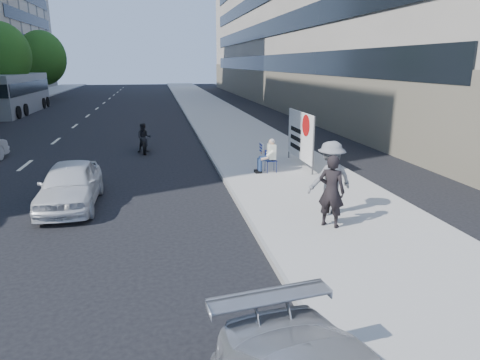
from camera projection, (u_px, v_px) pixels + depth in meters
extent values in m
plane|color=black|center=(194.00, 221.00, 11.84)|extent=(160.00, 160.00, 0.00)
cube|color=#A19E97|center=(225.00, 121.00, 31.49)|extent=(5.00, 120.00, 0.15)
cube|color=gray|center=(334.00, 3.00, 42.60)|extent=(14.00, 70.00, 20.00)
cylinder|color=#382616|center=(7.00, 95.00, 37.35)|extent=(0.30, 0.30, 2.97)
ellipsoid|color=#224612|center=(1.00, 55.00, 36.45)|extent=(4.80, 4.80, 5.52)
cylinder|color=#382616|center=(46.00, 88.00, 50.65)|extent=(0.30, 0.30, 2.62)
ellipsoid|color=#224612|center=(42.00, 58.00, 49.73)|extent=(5.40, 5.40, 6.21)
cylinder|color=navy|center=(267.00, 168.00, 16.25)|extent=(0.02, 0.02, 0.45)
cylinder|color=navy|center=(276.00, 167.00, 16.32)|extent=(0.02, 0.02, 0.45)
cylinder|color=navy|center=(265.00, 166.00, 16.59)|extent=(0.02, 0.02, 0.45)
cylinder|color=navy|center=(274.00, 165.00, 16.66)|extent=(0.02, 0.02, 0.45)
cube|color=navy|center=(271.00, 160.00, 16.39)|extent=(0.40, 0.40, 0.03)
cube|color=navy|center=(270.00, 155.00, 16.52)|extent=(0.40, 0.02, 0.40)
cylinder|color=navy|center=(266.00, 159.00, 16.23)|extent=(0.44, 0.17, 0.17)
cylinder|color=navy|center=(260.00, 165.00, 16.26)|extent=(0.14, 0.14, 0.46)
cube|color=black|center=(259.00, 172.00, 16.32)|extent=(0.26, 0.11, 0.10)
cylinder|color=navy|center=(265.00, 158.00, 16.42)|extent=(0.44, 0.17, 0.17)
cylinder|color=navy|center=(259.00, 164.00, 16.44)|extent=(0.14, 0.14, 0.46)
cube|color=black|center=(257.00, 171.00, 16.51)|extent=(0.26, 0.11, 0.10)
cube|color=white|center=(271.00, 152.00, 16.30)|extent=(0.26, 0.42, 0.56)
sphere|color=tan|center=(272.00, 142.00, 16.21)|extent=(0.23, 0.23, 0.23)
ellipsoid|color=gray|center=(272.00, 141.00, 16.20)|extent=(0.22, 0.24, 0.19)
ellipsoid|color=gray|center=(270.00, 144.00, 16.21)|extent=(0.10, 0.14, 0.13)
cylinder|color=white|center=(270.00, 154.00, 16.06)|extent=(0.30, 0.10, 0.25)
cylinder|color=tan|center=(265.00, 159.00, 16.07)|extent=(0.29, 0.09, 0.14)
cylinder|color=white|center=(268.00, 150.00, 16.53)|extent=(0.26, 0.20, 0.32)
cylinder|color=tan|center=(264.00, 152.00, 16.67)|extent=(0.30, 0.21, 0.18)
cube|color=white|center=(261.00, 148.00, 16.76)|extent=(0.03, 0.55, 0.40)
imported|color=slate|center=(330.00, 178.00, 11.72)|extent=(1.45, 1.01, 2.05)
imported|color=black|center=(331.00, 191.00, 10.83)|extent=(0.81, 0.78, 1.88)
cylinder|color=#4C4C4C|center=(314.00, 146.00, 15.87)|extent=(0.06, 0.06, 2.20)
cylinder|color=#4C4C4C|center=(289.00, 133.00, 18.71)|extent=(0.06, 0.06, 2.20)
cube|color=silver|center=(300.00, 135.00, 17.25)|extent=(0.04, 3.00, 1.90)
cylinder|color=#A50C0C|center=(306.00, 125.00, 16.45)|extent=(0.01, 0.84, 0.84)
cube|color=black|center=(296.00, 130.00, 17.68)|extent=(0.01, 1.30, 0.18)
cube|color=black|center=(296.00, 138.00, 17.77)|extent=(0.01, 1.30, 0.18)
cube|color=black|center=(295.00, 147.00, 17.86)|extent=(0.01, 1.30, 0.18)
imported|color=silver|center=(70.00, 185.00, 12.91)|extent=(1.62, 3.98, 1.35)
cylinder|color=black|center=(144.00, 148.00, 20.31)|extent=(0.16, 0.65, 0.64)
cylinder|color=black|center=(145.00, 143.00, 21.63)|extent=(0.16, 0.65, 0.64)
cube|color=black|center=(144.00, 141.00, 20.91)|extent=(0.32, 1.21, 0.35)
imported|color=black|center=(144.00, 138.00, 20.77)|extent=(0.72, 0.58, 1.42)
cube|color=slate|center=(16.00, 94.00, 36.97)|extent=(2.55, 12.01, 3.30)
cube|color=black|center=(0.00, 87.00, 36.59)|extent=(0.11, 11.50, 1.00)
cube|color=black|center=(31.00, 87.00, 37.05)|extent=(0.11, 11.50, 1.00)
cylinder|color=black|center=(18.00, 112.00, 33.24)|extent=(0.25, 1.00, 1.00)
cylinder|color=black|center=(25.00, 110.00, 35.13)|extent=(0.25, 1.00, 1.00)
cylinder|color=black|center=(15.00, 104.00, 40.36)|extent=(0.25, 1.00, 1.00)
cylinder|color=black|center=(43.00, 103.00, 40.82)|extent=(0.25, 1.00, 1.00)
cylinder|color=black|center=(20.00, 102.00, 41.78)|extent=(0.25, 1.00, 1.00)
cylinder|color=black|center=(47.00, 102.00, 42.24)|extent=(0.25, 1.00, 1.00)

